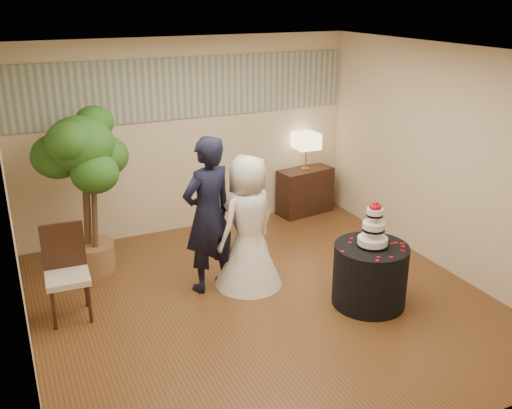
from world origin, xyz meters
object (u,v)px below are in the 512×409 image
console (305,191)px  ficus_tree (85,192)px  bride (248,222)px  cake_table (370,275)px  table_lamp (306,151)px  groom (208,215)px  side_chair (67,275)px  wedding_cake (374,224)px

console → ficus_tree: (-3.46, -0.63, 0.69)m
bride → ficus_tree: size_ratio=0.77×
cake_table → table_lamp: table_lamp is taller
table_lamp → ficus_tree: ficus_tree is taller
console → ficus_tree: ficus_tree is taller
table_lamp → cake_table: bearing=-104.7°
console → table_lamp: 0.66m
bride → cake_table: 1.53m
groom → ficus_tree: (-1.21, 1.06, 0.12)m
groom → console: groom is taller
groom → side_chair: 1.68m
groom → bride: (0.46, -0.11, -0.13)m
cake_table → side_chair: size_ratio=0.80×
groom → ficus_tree: 1.61m
console → bride: bearing=-143.1°
wedding_cake → ficus_tree: ficus_tree is taller
ficus_tree → console: bearing=10.4°
console → table_lamp: bearing=-8.3°
table_lamp → ficus_tree: bearing=-169.6°
console → wedding_cake: bearing=-113.0°
groom → side_chair: groom is taller
groom → console: bearing=-161.3°
groom → cake_table: bearing=125.4°
bride → wedding_cake: (1.06, -1.01, 0.17)m
bride → ficus_tree: (-1.66, 1.17, 0.24)m
cake_table → console: (0.74, 2.81, 0.01)m
cake_table → ficus_tree: size_ratio=0.39×
console → side_chair: bearing=-164.5°
groom → console: size_ratio=2.14×
ficus_tree → bride: bearing=-35.1°
wedding_cake → groom: bearing=143.6°
wedding_cake → table_lamp: bearing=75.3°
bride → wedding_cake: 1.47m
wedding_cake → side_chair: 3.36m
console → table_lamp: (0.00, 0.00, 0.66)m
groom → table_lamp: size_ratio=3.24×
cake_table → table_lamp: 2.98m
wedding_cake → side_chair: bearing=160.6°
cake_table → ficus_tree: (-2.72, 2.18, 0.70)m
cake_table → console: size_ratio=0.95×
bride → ficus_tree: ficus_tree is taller
bride → table_lamp: (1.79, 1.80, 0.21)m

